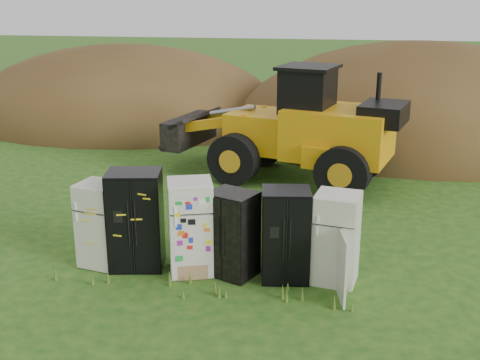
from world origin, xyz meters
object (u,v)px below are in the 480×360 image
object	(u,v)px
fridge_dark_mid	(233,234)
wheel_loader	(279,122)
fridge_leftmost	(101,224)
fridge_sticker	(191,227)
fridge_black_side	(136,220)
fridge_black_right	(286,235)
fridge_open_door	(336,238)

from	to	relation	value
fridge_dark_mid	wheel_loader	world-z (taller)	wheel_loader
fridge_leftmost	fridge_sticker	size ratio (longest dim) A/B	0.92
fridge_black_side	fridge_black_right	distance (m)	3.00
fridge_leftmost	fridge_dark_mid	world-z (taller)	fridge_leftmost
fridge_dark_mid	fridge_leftmost	bearing A→B (deg)	-156.41
fridge_leftmost	fridge_black_right	bearing A→B (deg)	11.20
fridge_sticker	fridge_dark_mid	distance (m)	0.84
fridge_black_right	fridge_open_door	distance (m)	0.96
fridge_leftmost	fridge_black_side	xyz separation A→B (m)	(0.74, 0.02, 0.13)
fridge_leftmost	wheel_loader	world-z (taller)	wheel_loader
wheel_loader	fridge_open_door	bearing A→B (deg)	-59.43
fridge_dark_mid	fridge_black_right	xyz separation A→B (m)	(1.03, 0.00, 0.05)
fridge_black_right	fridge_open_door	size ratio (longest dim) A/B	1.02
fridge_black_side	wheel_loader	size ratio (longest dim) A/B	0.29
fridge_black_side	wheel_loader	world-z (taller)	wheel_loader
fridge_leftmost	fridge_sticker	distance (m)	1.88
fridge_leftmost	fridge_open_door	xyz separation A→B (m)	(4.70, 0.02, 0.02)
fridge_dark_mid	fridge_open_door	size ratio (longest dim) A/B	0.96
fridge_dark_mid	fridge_black_right	distance (m)	1.03
fridge_black_side	fridge_black_right	size ratio (longest dim) A/B	1.10
fridge_black_side	fridge_sticker	distance (m)	1.14
fridge_black_side	fridge_dark_mid	xyz separation A→B (m)	(1.97, -0.04, -0.15)
fridge_sticker	wheel_loader	distance (m)	6.68
fridge_sticker	fridge_open_door	distance (m)	2.82
fridge_open_door	fridge_leftmost	bearing A→B (deg)	-170.09
fridge_black_side	fridge_open_door	xyz separation A→B (m)	(3.96, -0.00, -0.11)
fridge_black_right	fridge_sticker	bearing A→B (deg)	172.13
fridge_sticker	wheel_loader	size ratio (longest dim) A/B	0.27
fridge_black_right	wheel_loader	xyz separation A→B (m)	(-0.84, 6.55, 0.78)
fridge_leftmost	fridge_dark_mid	bearing A→B (deg)	11.05
fridge_leftmost	fridge_black_right	world-z (taller)	fridge_black_right
fridge_dark_mid	wheel_loader	bearing A→B (deg)	112.41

